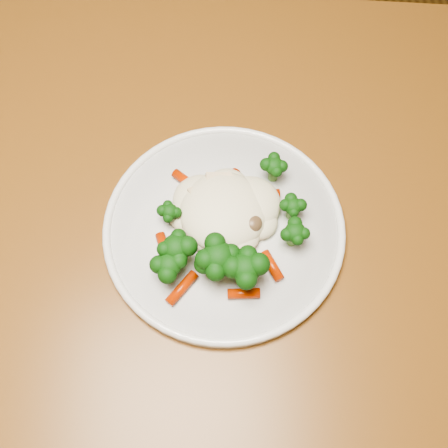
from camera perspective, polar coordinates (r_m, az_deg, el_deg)
The scene contains 3 objects.
dining_table at distance 0.79m, azimuth -3.20°, elevation -2.87°, with size 1.28×0.93×0.75m.
plate at distance 0.69m, azimuth 0.00°, elevation -0.51°, with size 0.29×0.29×0.01m, color silver.
meal at distance 0.66m, azimuth -0.09°, elevation -0.67°, with size 0.19×0.19×0.05m.
Camera 1 is at (0.35, -0.57, 1.38)m, focal length 45.00 mm.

